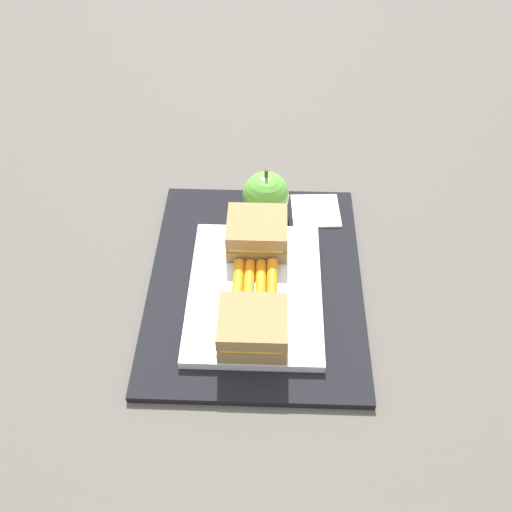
% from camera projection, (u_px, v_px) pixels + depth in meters
% --- Properties ---
extents(ground_plane, '(2.40, 2.40, 0.00)m').
position_uv_depth(ground_plane, '(256.00, 284.00, 0.77)').
color(ground_plane, '#56514C').
extents(lunchbag_mat, '(0.36, 0.28, 0.01)m').
position_uv_depth(lunchbag_mat, '(256.00, 282.00, 0.77)').
color(lunchbag_mat, black).
rests_on(lunchbag_mat, ground_plane).
extents(food_tray, '(0.23, 0.17, 0.01)m').
position_uv_depth(food_tray, '(255.00, 291.00, 0.74)').
color(food_tray, white).
rests_on(food_tray, lunchbag_mat).
extents(sandwich_half_left, '(0.07, 0.08, 0.04)m').
position_uv_depth(sandwich_half_left, '(253.00, 328.00, 0.67)').
color(sandwich_half_left, '#9E7A4C').
rests_on(sandwich_half_left, food_tray).
extents(sandwich_half_right, '(0.07, 0.08, 0.04)m').
position_uv_depth(sandwich_half_right, '(257.00, 233.00, 0.78)').
color(sandwich_half_right, '#9E7A4C').
rests_on(sandwich_half_right, food_tray).
extents(carrot_sticks_bundle, '(0.08, 0.06, 0.02)m').
position_uv_depth(carrot_sticks_bundle, '(255.00, 284.00, 0.73)').
color(carrot_sticks_bundle, orange).
rests_on(carrot_sticks_bundle, food_tray).
extents(apple, '(0.07, 0.07, 0.08)m').
position_uv_depth(apple, '(266.00, 195.00, 0.83)').
color(apple, '#66B742').
rests_on(apple, lunchbag_mat).
extents(paper_napkin, '(0.07, 0.07, 0.00)m').
position_uv_depth(paper_napkin, '(316.00, 211.00, 0.85)').
color(paper_napkin, white).
rests_on(paper_napkin, lunchbag_mat).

